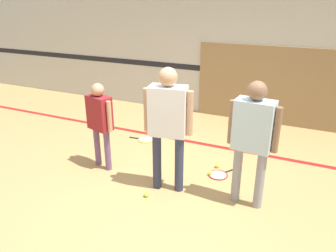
{
  "coord_description": "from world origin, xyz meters",
  "views": [
    {
      "loc": [
        1.69,
        -3.63,
        2.54
      ],
      "look_at": [
        0.05,
        -0.03,
        0.94
      ],
      "focal_mm": 35.0,
      "sensor_mm": 36.0,
      "label": 1
    }
  ],
  "objects_px": {
    "racket_spare_on_floor": "(219,175)",
    "tennis_ball_near_instructor": "(146,195)",
    "tennis_ball_stray_left": "(181,180)",
    "tennis_ball_stray_right": "(217,166)",
    "tennis_ball_by_spare_racket": "(210,173)",
    "person_student_left": "(100,117)",
    "racket_second_spare": "(146,139)",
    "person_student_right": "(253,132)",
    "person_instructor": "(168,118)"
  },
  "relations": [
    {
      "from": "person_student_left",
      "to": "tennis_ball_near_instructor",
      "type": "bearing_deg",
      "value": -8.73
    },
    {
      "from": "person_student_right",
      "to": "tennis_ball_near_instructor",
      "type": "bearing_deg",
      "value": 23.24
    },
    {
      "from": "racket_second_spare",
      "to": "tennis_ball_stray_left",
      "type": "relative_size",
      "value": 7.8
    },
    {
      "from": "person_instructor",
      "to": "tennis_ball_stray_left",
      "type": "xyz_separation_m",
      "value": [
        0.11,
        0.21,
        -1.03
      ]
    },
    {
      "from": "racket_second_spare",
      "to": "person_student_left",
      "type": "bearing_deg",
      "value": 76.97
    },
    {
      "from": "racket_second_spare",
      "to": "tennis_ball_stray_left",
      "type": "xyz_separation_m",
      "value": [
        1.18,
        -1.11,
        0.02
      ]
    },
    {
      "from": "person_instructor",
      "to": "racket_spare_on_floor",
      "type": "xyz_separation_m",
      "value": [
        0.55,
        0.64,
        -1.05
      ]
    },
    {
      "from": "person_student_right",
      "to": "racket_second_spare",
      "type": "bearing_deg",
      "value": -25.06
    },
    {
      "from": "person_student_right",
      "to": "tennis_ball_near_instructor",
      "type": "relative_size",
      "value": 24.75
    },
    {
      "from": "racket_spare_on_floor",
      "to": "racket_second_spare",
      "type": "distance_m",
      "value": 1.76
    },
    {
      "from": "person_student_left",
      "to": "person_instructor",
      "type": "bearing_deg",
      "value": 8.94
    },
    {
      "from": "tennis_ball_by_spare_racket",
      "to": "tennis_ball_stray_left",
      "type": "distance_m",
      "value": 0.49
    },
    {
      "from": "person_instructor",
      "to": "tennis_ball_stray_right",
      "type": "bearing_deg",
      "value": 51.29
    },
    {
      "from": "tennis_ball_stray_left",
      "to": "tennis_ball_stray_right",
      "type": "bearing_deg",
      "value": 61.22
    },
    {
      "from": "person_student_left",
      "to": "tennis_ball_stray_left",
      "type": "height_order",
      "value": "person_student_left"
    },
    {
      "from": "person_student_left",
      "to": "tennis_ball_by_spare_racket",
      "type": "xyz_separation_m",
      "value": [
        1.62,
        0.44,
        -0.8
      ]
    },
    {
      "from": "tennis_ball_near_instructor",
      "to": "racket_spare_on_floor",
      "type": "bearing_deg",
      "value": 52.61
    },
    {
      "from": "racket_spare_on_floor",
      "to": "tennis_ball_stray_right",
      "type": "height_order",
      "value": "tennis_ball_stray_right"
    },
    {
      "from": "tennis_ball_by_spare_racket",
      "to": "tennis_ball_stray_left",
      "type": "xyz_separation_m",
      "value": [
        -0.32,
        -0.37,
        0.0
      ]
    },
    {
      "from": "person_student_left",
      "to": "tennis_ball_near_instructor",
      "type": "relative_size",
      "value": 20.51
    },
    {
      "from": "racket_second_spare",
      "to": "tennis_ball_stray_left",
      "type": "distance_m",
      "value": 1.62
    },
    {
      "from": "racket_second_spare",
      "to": "tennis_ball_by_spare_racket",
      "type": "distance_m",
      "value": 1.67
    },
    {
      "from": "person_student_right",
      "to": "tennis_ball_near_instructor",
      "type": "height_order",
      "value": "person_student_right"
    },
    {
      "from": "racket_spare_on_floor",
      "to": "tennis_ball_near_instructor",
      "type": "distance_m",
      "value": 1.2
    },
    {
      "from": "person_instructor",
      "to": "person_student_right",
      "type": "relative_size",
      "value": 1.05
    },
    {
      "from": "person_student_right",
      "to": "tennis_ball_stray_right",
      "type": "height_order",
      "value": "person_student_right"
    },
    {
      "from": "tennis_ball_near_instructor",
      "to": "tennis_ball_stray_left",
      "type": "bearing_deg",
      "value": 61.46
    },
    {
      "from": "tennis_ball_near_instructor",
      "to": "tennis_ball_by_spare_racket",
      "type": "bearing_deg",
      "value": 55.81
    },
    {
      "from": "person_student_left",
      "to": "tennis_ball_stray_left",
      "type": "bearing_deg",
      "value": 19.01
    },
    {
      "from": "person_student_left",
      "to": "racket_spare_on_floor",
      "type": "bearing_deg",
      "value": 31.79
    },
    {
      "from": "racket_second_spare",
      "to": "tennis_ball_by_spare_racket",
      "type": "xyz_separation_m",
      "value": [
        1.5,
        -0.74,
        0.02
      ]
    },
    {
      "from": "tennis_ball_near_instructor",
      "to": "tennis_ball_stray_left",
      "type": "xyz_separation_m",
      "value": [
        0.29,
        0.53,
        0.0
      ]
    },
    {
      "from": "racket_second_spare",
      "to": "tennis_ball_stray_left",
      "type": "bearing_deg",
      "value": 129.19
    },
    {
      "from": "person_instructor",
      "to": "person_student_left",
      "type": "distance_m",
      "value": 1.21
    },
    {
      "from": "person_instructor",
      "to": "person_student_left",
      "type": "xyz_separation_m",
      "value": [
        -1.18,
        0.14,
        -0.22
      ]
    },
    {
      "from": "person_instructor",
      "to": "tennis_ball_stray_left",
      "type": "height_order",
      "value": "person_instructor"
    },
    {
      "from": "person_instructor",
      "to": "racket_second_spare",
      "type": "xyz_separation_m",
      "value": [
        -1.07,
        1.33,
        -1.05
      ]
    },
    {
      "from": "person_student_right",
      "to": "racket_second_spare",
      "type": "xyz_separation_m",
      "value": [
        -2.14,
        1.23,
        -1.0
      ]
    },
    {
      "from": "racket_spare_on_floor",
      "to": "tennis_ball_stray_left",
      "type": "relative_size",
      "value": 7.41
    },
    {
      "from": "racket_spare_on_floor",
      "to": "tennis_ball_near_instructor",
      "type": "xyz_separation_m",
      "value": [
        -0.73,
        -0.96,
        0.02
      ]
    },
    {
      "from": "racket_second_spare",
      "to": "tennis_ball_by_spare_racket",
      "type": "bearing_deg",
      "value": 146.23
    },
    {
      "from": "tennis_ball_by_spare_racket",
      "to": "tennis_ball_stray_right",
      "type": "xyz_separation_m",
      "value": [
        0.03,
        0.27,
        0.0
      ]
    },
    {
      "from": "racket_spare_on_floor",
      "to": "tennis_ball_by_spare_racket",
      "type": "xyz_separation_m",
      "value": [
        -0.12,
        -0.05,
        0.02
      ]
    },
    {
      "from": "tennis_ball_stray_left",
      "to": "tennis_ball_stray_right",
      "type": "distance_m",
      "value": 0.73
    },
    {
      "from": "racket_spare_on_floor",
      "to": "tennis_ball_stray_right",
      "type": "bearing_deg",
      "value": 55.75
    },
    {
      "from": "person_student_right",
      "to": "racket_second_spare",
      "type": "height_order",
      "value": "person_student_right"
    },
    {
      "from": "racket_spare_on_floor",
      "to": "tennis_ball_stray_left",
      "type": "height_order",
      "value": "tennis_ball_stray_left"
    },
    {
      "from": "tennis_ball_by_spare_racket",
      "to": "racket_spare_on_floor",
      "type": "bearing_deg",
      "value": 24.79
    },
    {
      "from": "person_instructor",
      "to": "racket_second_spare",
      "type": "height_order",
      "value": "person_instructor"
    },
    {
      "from": "tennis_ball_near_instructor",
      "to": "tennis_ball_stray_left",
      "type": "relative_size",
      "value": 1.0
    }
  ]
}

